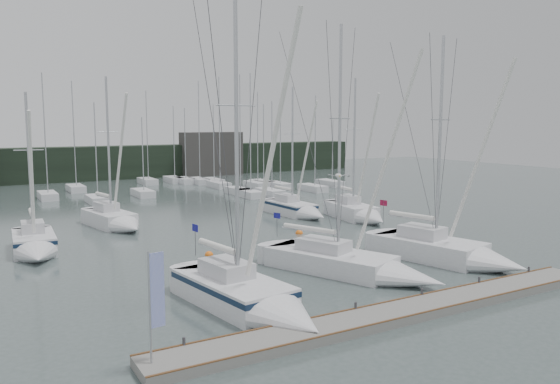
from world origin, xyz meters
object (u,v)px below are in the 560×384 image
(buoy_a, at_px, (209,255))
(sailboat_near_center, at_px, (366,268))
(sailboat_mid_a, at_px, (35,246))
(sailboat_mid_b, at_px, (117,221))
(sailboat_mid_e, at_px, (360,214))
(dock_banner, at_px, (155,296))
(sailboat_mid_d, at_px, (299,210))
(sailboat_near_left, at_px, (255,300))
(sailboat_near_right, at_px, (459,255))
(buoy_b, at_px, (299,234))

(buoy_a, bearing_deg, sailboat_near_center, -58.19)
(sailboat_mid_a, xyz_separation_m, sailboat_mid_b, (6.79, 6.42, -0.02))
(sailboat_mid_a, relative_size, sailboat_mid_e, 0.86)
(sailboat_mid_b, distance_m, dock_banner, 27.33)
(sailboat_mid_d, bearing_deg, dock_banner, -133.49)
(buoy_a, xyz_separation_m, dock_banner, (-8.04, -14.74, 2.73))
(sailboat_near_center, relative_size, sailboat_mid_b, 1.15)
(sailboat_near_left, distance_m, sailboat_mid_b, 23.31)
(sailboat_near_right, distance_m, buoy_b, 13.22)
(sailboat_near_left, relative_size, buoy_a, 28.61)
(sailboat_mid_a, height_order, sailboat_mid_b, sailboat_mid_b)
(sailboat_near_center, distance_m, sailboat_near_right, 6.72)
(buoy_b, bearing_deg, sailboat_near_right, -74.36)
(sailboat_near_center, height_order, sailboat_mid_e, sailboat_near_center)
(sailboat_mid_a, relative_size, dock_banner, 2.88)
(sailboat_mid_a, bearing_deg, sailboat_near_right, -31.80)
(sailboat_mid_d, distance_m, dock_banner, 32.30)
(sailboat_mid_e, distance_m, dock_banner, 31.63)
(sailboat_mid_a, height_order, sailboat_mid_e, sailboat_mid_e)
(sailboat_mid_d, bearing_deg, buoy_b, -124.38)
(sailboat_near_center, distance_m, buoy_a, 10.75)
(sailboat_mid_d, bearing_deg, sailboat_mid_b, 168.87)
(sailboat_near_left, distance_m, buoy_b, 18.16)
(sailboat_mid_b, relative_size, sailboat_mid_d, 1.04)
(buoy_a, bearing_deg, sailboat_mid_a, 150.24)
(sailboat_near_left, bearing_deg, buoy_a, 69.35)
(buoy_b, xyz_separation_m, dock_banner, (-16.84, -17.74, 2.73))
(sailboat_near_left, height_order, buoy_a, sailboat_near_left)
(sailboat_near_left, distance_m, sailboat_near_right, 14.87)
(sailboat_mid_d, bearing_deg, buoy_a, -145.90)
(sailboat_mid_a, xyz_separation_m, buoy_b, (18.64, -2.62, -0.62))
(sailboat_mid_b, bearing_deg, buoy_b, -48.09)
(sailboat_near_right, xyz_separation_m, dock_banner, (-20.40, -5.03, 2.14))
(buoy_a, bearing_deg, sailboat_mid_b, 104.19)
(sailboat_mid_b, relative_size, sailboat_mid_e, 0.98)
(sailboat_mid_a, bearing_deg, sailboat_mid_e, 1.88)
(sailboat_near_right, xyz_separation_m, buoy_a, (-12.36, 9.71, -0.60))
(buoy_a, bearing_deg, sailboat_mid_e, 17.52)
(sailboat_mid_d, xyz_separation_m, sailboat_mid_e, (3.51, -4.55, 0.03))
(dock_banner, bearing_deg, sailboat_mid_e, 29.74)
(sailboat_near_right, height_order, buoy_b, sailboat_near_right)
(sailboat_near_right, xyz_separation_m, sailboat_mid_d, (0.56, 19.45, -0.02))
(sailboat_near_center, height_order, buoy_a, sailboat_near_center)
(buoy_a, bearing_deg, sailboat_near_left, -102.19)
(sailboat_near_right, relative_size, buoy_b, 25.64)
(buoy_a, distance_m, dock_banner, 17.01)
(sailboat_near_center, xyz_separation_m, sailboat_mid_d, (7.26, 18.87, 0.05))
(sailboat_near_left, relative_size, sailboat_mid_b, 1.21)
(sailboat_near_center, height_order, dock_banner, sailboat_near_center)
(sailboat_mid_d, distance_m, sailboat_mid_e, 5.75)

